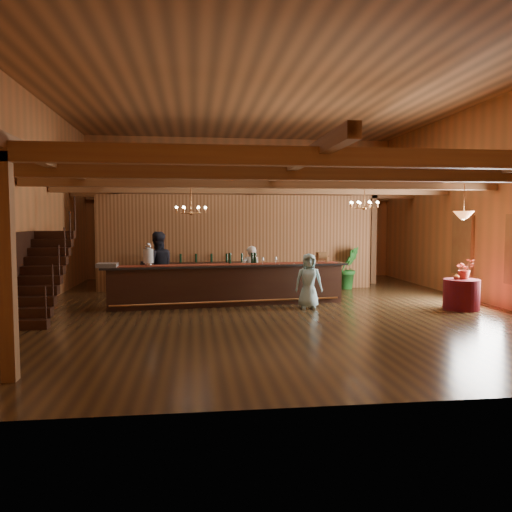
{
  "coord_description": "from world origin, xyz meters",
  "views": [
    {
      "loc": [
        -1.91,
        -12.78,
        2.25
      ],
      "look_at": [
        -0.28,
        0.32,
        1.32
      ],
      "focal_mm": 35.0,
      "sensor_mm": 36.0,
      "label": 1
    }
  ],
  "objects": [
    {
      "name": "chandelier_right",
      "position": [
        2.77,
        0.56,
        2.71
      ],
      "size": [
        0.8,
        0.8,
        0.65
      ],
      "color": "#CE894D",
      "rests_on": "beam_grid"
    },
    {
      "name": "table_vase",
      "position": [
        4.72,
        -0.89,
        0.91
      ],
      "size": [
        0.17,
        0.17,
        0.27
      ],
      "primitive_type": "imported",
      "rotation": [
        0.0,
        0.0,
        -0.38
      ],
      "color": "#CE894D",
      "rests_on": "round_table"
    },
    {
      "name": "wall_left",
      "position": [
        -6.0,
        0.0,
        2.75
      ],
      "size": [
        0.1,
        14.0,
        5.5
      ],
      "primitive_type": "cube",
      "color": "#B96C39",
      "rests_on": "floor"
    },
    {
      "name": "ceiling",
      "position": [
        0.0,
        0.0,
        5.5
      ],
      "size": [
        14.0,
        14.0,
        0.0
      ],
      "primitive_type": "plane",
      "rotation": [
        3.14,
        0.0,
        0.0
      ],
      "color": "#9B5F34",
      "rests_on": "wall_back"
    },
    {
      "name": "round_table",
      "position": [
        4.85,
        -0.93,
        0.39
      ],
      "size": [
        0.89,
        0.89,
        0.77
      ],
      "primitive_type": "cylinder",
      "color": "#490C1B",
      "rests_on": "floor"
    },
    {
      "name": "bartender",
      "position": [
        -0.31,
        1.26,
        0.77
      ],
      "size": [
        0.58,
        0.4,
        1.55
      ],
      "primitive_type": "imported",
      "rotation": [
        0.0,
        0.0,
        3.2
      ],
      "color": "white",
      "rests_on": "floor"
    },
    {
      "name": "wall_front",
      "position": [
        0.0,
        -7.0,
        2.75
      ],
      "size": [
        12.0,
        0.1,
        5.5
      ],
      "primitive_type": "cube",
      "color": "#B96C39",
      "rests_on": "floor"
    },
    {
      "name": "backroom_boxes",
      "position": [
        -0.29,
        5.5,
        0.53
      ],
      "size": [
        4.1,
        0.6,
        1.1
      ],
      "color": "black",
      "rests_on": "floor"
    },
    {
      "name": "pendant_lamp",
      "position": [
        4.85,
        -0.93,
        2.4
      ],
      "size": [
        0.52,
        0.52,
        0.9
      ],
      "color": "#CE894D",
      "rests_on": "beam_grid"
    },
    {
      "name": "guest",
      "position": [
        1.01,
        -0.3,
        0.71
      ],
      "size": [
        0.73,
        0.51,
        1.42
      ],
      "primitive_type": "imported",
      "rotation": [
        0.0,
        0.0,
        -0.08
      ],
      "color": "#AAE3E8",
      "rests_on": "floor"
    },
    {
      "name": "floor_plant",
      "position": [
        3.16,
        3.18,
        0.7
      ],
      "size": [
        0.9,
        0.8,
        1.4
      ],
      "primitive_type": "imported",
      "rotation": [
        0.0,
        0.0,
        0.26
      ],
      "color": "#1C5D1D",
      "rests_on": "floor"
    },
    {
      "name": "bar_bottle_0",
      "position": [
        -0.95,
        0.62,
        1.24
      ],
      "size": [
        0.07,
        0.07,
        0.3
      ],
      "primitive_type": "cylinder",
      "color": "black",
      "rests_on": "tasting_bar"
    },
    {
      "name": "glass_rack_tray",
      "position": [
        -4.08,
        0.1,
        1.14
      ],
      "size": [
        0.5,
        0.5,
        0.1
      ],
      "primitive_type": "cube",
      "color": "gray",
      "rests_on": "tasting_bar"
    },
    {
      "name": "raffle_drum",
      "position": [
        1.63,
        0.73,
        1.27
      ],
      "size": [
        0.34,
        0.24,
        0.3
      ],
      "color": "#925F39",
      "rests_on": "tasting_bar"
    },
    {
      "name": "window_right_back",
      "position": [
        5.95,
        1.0,
        1.55
      ],
      "size": [
        0.12,
        1.05,
        1.75
      ],
      "primitive_type": "cube",
      "color": "white",
      "rests_on": "wall_right"
    },
    {
      "name": "beverage_dispenser",
      "position": [
        -3.08,
        0.31,
        1.38
      ],
      "size": [
        0.26,
        0.26,
        0.6
      ],
      "color": "silver",
      "rests_on": "tasting_bar"
    },
    {
      "name": "staff_second",
      "position": [
        -2.93,
        1.34,
        0.98
      ],
      "size": [
        1.08,
        0.92,
        1.96
      ],
      "primitive_type": "imported",
      "rotation": [
        0.0,
        0.0,
        3.34
      ],
      "color": "black",
      "rests_on": "floor"
    },
    {
      "name": "beam_grid",
      "position": [
        0.0,
        0.51,
        3.24
      ],
      "size": [
        11.9,
        13.9,
        0.39
      ],
      "color": "olive",
      "rests_on": "wall_left"
    },
    {
      "name": "support_posts",
      "position": [
        0.0,
        -0.5,
        1.6
      ],
      "size": [
        9.2,
        10.2,
        3.2
      ],
      "color": "olive",
      "rests_on": "floor"
    },
    {
      "name": "wall_right",
      "position": [
        6.0,
        0.0,
        2.75
      ],
      "size": [
        0.1,
        14.0,
        5.5
      ],
      "primitive_type": "cube",
      "color": "#B96C39",
      "rests_on": "floor"
    },
    {
      "name": "tasting_bar",
      "position": [
        -1.01,
        0.49,
        0.56
      ],
      "size": [
        6.61,
        1.53,
        1.11
      ],
      "rotation": [
        0.0,
        0.0,
        0.11
      ],
      "color": "black",
      "rests_on": "floor"
    },
    {
      "name": "chandelier_left",
      "position": [
        -1.98,
        0.59,
        2.56
      ],
      "size": [
        0.8,
        0.8,
        0.8
      ],
      "color": "#CE894D",
      "rests_on": "beam_grid"
    },
    {
      "name": "floor",
      "position": [
        0.0,
        0.0,
        0.0
      ],
      "size": [
        14.0,
        14.0,
        0.0
      ],
      "primitive_type": "plane",
      "color": "#4A3219",
      "rests_on": "ground"
    },
    {
      "name": "backbar_shelf",
      "position": [
        -1.85,
        3.13,
        0.47
      ],
      "size": [
        3.37,
        0.91,
        0.94
      ],
      "primitive_type": "cube",
      "rotation": [
        0.0,
        0.0,
        0.12
      ],
      "color": "black",
      "rests_on": "floor"
    },
    {
      "name": "staircase",
      "position": [
        -5.45,
        -0.74,
        1.0
      ],
      "size": [
        1.0,
        2.8,
        2.0
      ],
      "color": "black",
      "rests_on": "floor"
    },
    {
      "name": "bar_bottle_1",
      "position": [
        -0.33,
        0.69,
        1.24
      ],
      "size": [
        0.07,
        0.07,
        0.3
      ],
      "primitive_type": "cylinder",
      "color": "black",
      "rests_on": "tasting_bar"
    },
    {
      "name": "wall_back",
      "position": [
        0.0,
        7.0,
        2.75
      ],
      "size": [
        12.0,
        0.1,
        5.5
      ],
      "primitive_type": "cube",
      "color": "#B96C39",
      "rests_on": "floor"
    },
    {
      "name": "bar_bottle_2",
      "position": [
        -0.26,
        0.7,
        1.24
      ],
      "size": [
        0.07,
        0.07,
        0.3
      ],
      "primitive_type": "cylinder",
      "color": "black",
      "rests_on": "tasting_bar"
    },
    {
      "name": "partition_wall",
      "position": [
        -0.5,
        3.5,
        1.55
      ],
      "size": [
        9.0,
        0.18,
        3.1
      ],
      "primitive_type": "cube",
      "color": "#915D35",
      "rests_on": "floor"
    },
    {
      "name": "table_flowers",
      "position": [
        4.96,
        -0.85,
        1.03
      ],
      "size": [
        0.48,
        0.42,
        0.52
      ],
      "primitive_type": "imported",
      "rotation": [
        0.0,
        0.0,
        -0.03
      ],
      "color": "#BD3E2A",
      "rests_on": "round_table"
    }
  ]
}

